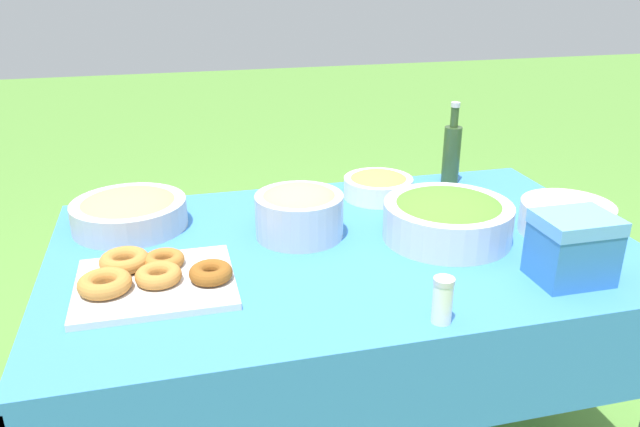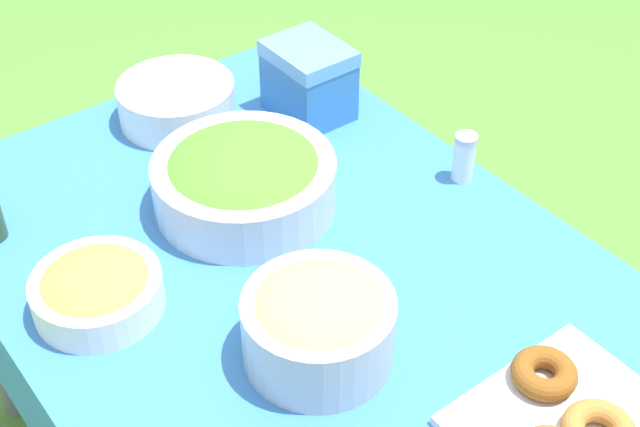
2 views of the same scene
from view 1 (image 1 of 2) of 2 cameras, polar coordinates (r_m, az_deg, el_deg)
picnic_table at (r=1.65m, az=2.28°, el=-5.50°), size 1.49×0.92×0.70m
salad_bowl at (r=1.65m, az=11.59°, el=-0.28°), size 0.33×0.33×0.12m
pasta_bowl at (r=1.64m, az=-1.91°, el=0.28°), size 0.23×0.23×0.14m
donut_platter at (r=1.46m, az=-15.21°, el=-5.61°), size 0.37×0.30×0.05m
plate_stack at (r=1.79m, az=21.57°, el=-0.41°), size 0.24×0.24×0.08m
olive_oil_bottle at (r=2.07m, az=11.95°, el=5.56°), size 0.06×0.06×0.27m
bread_bowl at (r=1.77m, az=-17.05°, el=0.23°), size 0.31×0.31×0.10m
olive_bowl at (r=1.92m, az=5.34°, el=2.60°), size 0.21×0.21×0.08m
cooler_box at (r=1.52m, az=22.10°, el=-2.91°), size 0.17×0.14×0.16m
salt_shaker at (r=1.28m, az=11.15°, el=-7.77°), size 0.04×0.04×0.10m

